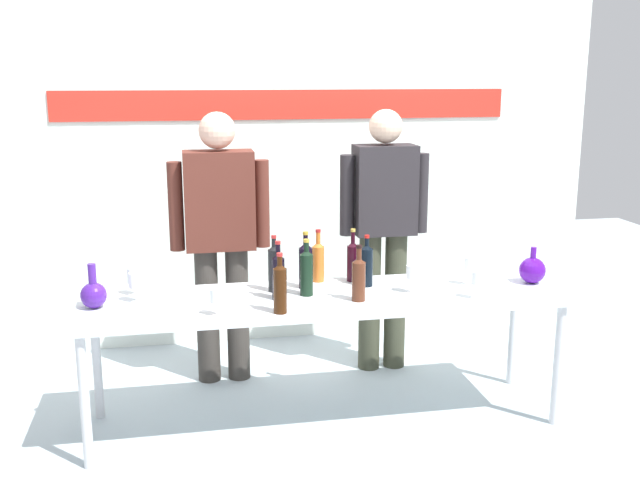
{
  "coord_description": "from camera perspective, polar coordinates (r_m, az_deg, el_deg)",
  "views": [
    {
      "loc": [
        -0.74,
        -3.7,
        1.9
      ],
      "look_at": [
        0.0,
        0.15,
        1.0
      ],
      "focal_mm": 41.09,
      "sensor_mm": 36.0,
      "label": 1
    }
  ],
  "objects": [
    {
      "name": "wine_glass_right_2",
      "position": [
        3.99,
        7.2,
        -2.54
      ],
      "size": [
        0.07,
        0.07,
        0.15
      ],
      "color": "white",
      "rests_on": "display_table"
    },
    {
      "name": "wine_glass_left_2",
      "position": [
        3.64,
        -8.1,
        -4.37
      ],
      "size": [
        0.06,
        0.06,
        0.13
      ],
      "color": "white",
      "rests_on": "display_table"
    },
    {
      "name": "wine_bottle_5",
      "position": [
        4.17,
        -0.14,
        -1.57
      ],
      "size": [
        0.07,
        0.07,
        0.3
      ],
      "color": "orange",
      "rests_on": "display_table"
    },
    {
      "name": "back_wall",
      "position": [
        5.18,
        -2.65,
        8.46
      ],
      "size": [
        4.47,
        0.11,
        3.0
      ],
      "color": "white",
      "rests_on": "ground"
    },
    {
      "name": "wine_bottle_1",
      "position": [
        3.99,
        -3.59,
        -2.12
      ],
      "size": [
        0.07,
        0.07,
        0.31
      ],
      "color": "black",
      "rests_on": "display_table"
    },
    {
      "name": "presenter_right",
      "position": [
        4.66,
        4.99,
        1.18
      ],
      "size": [
        0.57,
        0.22,
        1.68
      ],
      "color": "#393C2B",
      "rests_on": "ground"
    },
    {
      "name": "wine_bottle_2",
      "position": [
        3.82,
        3.03,
        -2.92
      ],
      "size": [
        0.07,
        0.07,
        0.3
      ],
      "color": "#4F2616",
      "rests_on": "display_table"
    },
    {
      "name": "wine_bottle_0",
      "position": [
        3.85,
        -3.27,
        -2.73
      ],
      "size": [
        0.07,
        0.07,
        0.32
      ],
      "color": "black",
      "rests_on": "display_table"
    },
    {
      "name": "wine_bottle_7",
      "position": [
        4.04,
        -1.12,
        -1.89
      ],
      "size": [
        0.08,
        0.08,
        0.32
      ],
      "color": "black",
      "rests_on": "display_table"
    },
    {
      "name": "wine_glass_right_1",
      "position": [
        3.95,
        12.11,
        -2.95
      ],
      "size": [
        0.06,
        0.06,
        0.15
      ],
      "color": "white",
      "rests_on": "display_table"
    },
    {
      "name": "ground_plane",
      "position": [
        4.22,
        0.39,
        -13.84
      ],
      "size": [
        10.0,
        10.0,
        0.0
      ],
      "primitive_type": "plane",
      "color": "#ABBAC1"
    },
    {
      "name": "wine_bottle_6",
      "position": [
        4.18,
        2.56,
        -1.55
      ],
      "size": [
        0.07,
        0.07,
        0.31
      ],
      "color": "black",
      "rests_on": "display_table"
    },
    {
      "name": "wine_bottle_8",
      "position": [
        3.91,
        -1.06,
        -2.42
      ],
      "size": [
        0.07,
        0.07,
        0.31
      ],
      "color": "black",
      "rests_on": "display_table"
    },
    {
      "name": "wine_glass_left_0",
      "position": [
        4.05,
        -14.33,
        -2.73
      ],
      "size": [
        0.07,
        0.07,
        0.15
      ],
      "color": "white",
      "rests_on": "display_table"
    },
    {
      "name": "wine_bottle_3",
      "position": [
        3.63,
        -3.13,
        -3.65
      ],
      "size": [
        0.07,
        0.07,
        0.31
      ],
      "color": "#341806",
      "rests_on": "display_table"
    },
    {
      "name": "display_table",
      "position": [
        3.97,
        0.41,
        -5.05
      ],
      "size": [
        2.6,
        0.65,
        0.73
      ],
      "color": "silver",
      "rests_on": "ground"
    },
    {
      "name": "wine_bottle_4",
      "position": [
        4.09,
        3.64,
        -1.88
      ],
      "size": [
        0.07,
        0.07,
        0.29
      ],
      "color": "black",
      "rests_on": "display_table"
    },
    {
      "name": "wine_glass_left_1",
      "position": [
        3.92,
        -14.19,
        -3.1
      ],
      "size": [
        0.07,
        0.07,
        0.16
      ],
      "color": "white",
      "rests_on": "display_table"
    },
    {
      "name": "presenter_left",
      "position": [
        4.49,
        -7.78,
        0.74
      ],
      "size": [
        0.61,
        0.22,
        1.68
      ],
      "color": "#36312C",
      "rests_on": "ground"
    },
    {
      "name": "wine_glass_right_0",
      "position": [
        4.19,
        11.62,
        -1.95
      ],
      "size": [
        0.06,
        0.06,
        0.16
      ],
      "color": "white",
      "rests_on": "display_table"
    },
    {
      "name": "decanter_blue_left",
      "position": [
        3.89,
        -17.23,
        -4.03
      ],
      "size": [
        0.13,
        0.13,
        0.23
      ],
      "color": "#461C8C",
      "rests_on": "display_table"
    },
    {
      "name": "decanter_blue_right",
      "position": [
        4.32,
        16.21,
        -2.25
      ],
      "size": [
        0.15,
        0.15,
        0.21
      ],
      "color": "#4D1095",
      "rests_on": "display_table"
    }
  ]
}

